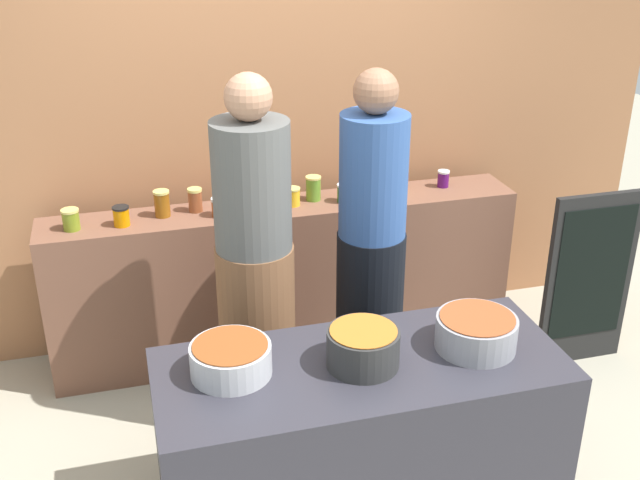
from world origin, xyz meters
name	(u,v)px	position (x,y,z in m)	size (l,w,h in m)	color
ground	(339,465)	(0.00, 0.00, 0.00)	(12.00, 12.00, 0.00)	#A39C87
storefront_wall	(269,91)	(0.00, 1.45, 1.50)	(4.80, 0.12, 3.00)	#A16944
display_shelf	(286,279)	(0.00, 1.10, 0.47)	(2.70, 0.36, 0.93)	brown
prep_table	(360,439)	(0.00, -0.30, 0.39)	(1.70, 0.70, 0.78)	#2E2D36
preserve_jar_0	(71,219)	(-1.15, 1.07, 0.99)	(0.09, 0.09, 0.11)	olive
preserve_jar_1	(121,216)	(-0.89, 1.05, 0.99)	(0.09, 0.09, 0.11)	orange
preserve_jar_2	(162,203)	(-0.67, 1.12, 1.01)	(0.09, 0.09, 0.15)	brown
preserve_jar_3	(195,200)	(-0.49, 1.15, 1.00)	(0.08, 0.08, 0.13)	brown
preserve_jar_4	(220,207)	(-0.37, 1.04, 0.98)	(0.09, 0.09, 0.10)	#903E19
preserve_jar_5	(254,202)	(-0.18, 1.06, 0.98)	(0.07, 0.07, 0.11)	#B73B1D
preserve_jar_6	(293,196)	(0.04, 1.09, 0.98)	(0.08, 0.08, 0.10)	gold
preserve_jar_7	(313,188)	(0.18, 1.14, 1.00)	(0.09, 0.09, 0.14)	#5E8E2A
preserve_jar_8	(345,193)	(0.34, 1.06, 0.98)	(0.09, 0.09, 0.11)	#2C5420
preserve_jar_9	(365,186)	(0.47, 1.10, 1.00)	(0.08, 0.08, 0.14)	#A9221D
preserve_jar_10	(398,179)	(0.70, 1.17, 1.00)	(0.08, 0.08, 0.13)	gold
preserve_jar_11	(443,179)	(0.98, 1.14, 0.98)	(0.07, 0.07, 0.10)	#4B1059
cooking_pot_left	(231,359)	(-0.53, -0.23, 0.85)	(0.33, 0.33, 0.13)	#B7B7BC
cooking_pot_center	(362,348)	(0.00, -0.31, 0.86)	(0.30, 0.30, 0.16)	#2D2D2D
cooking_pot_right	(476,332)	(0.50, -0.31, 0.85)	(0.34, 0.34, 0.15)	gray
cook_with_tongs	(255,279)	(-0.30, 0.45, 0.83)	(0.38, 0.38, 1.84)	brown
cook_in_cap	(371,263)	(0.30, 0.47, 0.83)	(0.35, 0.35, 1.82)	black
chalkboard_sign	(589,279)	(1.63, 0.52, 0.53)	(0.54, 0.05, 1.05)	black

